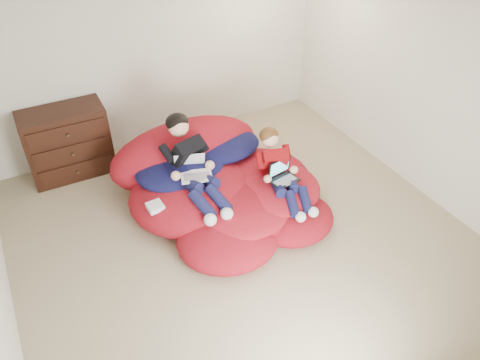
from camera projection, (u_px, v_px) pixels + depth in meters
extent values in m
cube|color=tan|center=(241.00, 244.00, 5.59)|extent=(5.10, 5.10, 0.25)
cube|color=silver|center=(155.00, 59.00, 6.49)|extent=(5.10, 0.02, 2.50)
cube|color=silver|center=(426.00, 342.00, 3.00)|extent=(5.10, 0.02, 2.50)
cube|color=silver|center=(422.00, 94.00, 5.68)|extent=(0.02, 5.10, 2.50)
cube|color=silver|center=(241.00, 26.00, 3.97)|extent=(5.10, 5.10, 0.02)
cube|color=black|center=(68.00, 142.00, 6.23)|extent=(1.08, 0.55, 0.96)
cube|color=black|center=(77.00, 171.00, 6.21)|extent=(0.96, 0.04, 0.23)
cylinder|color=#4C3F26|center=(78.00, 172.00, 6.20)|extent=(0.03, 0.06, 0.03)
cube|color=black|center=(72.00, 153.00, 6.04)|extent=(0.96, 0.04, 0.23)
cylinder|color=#4C3F26|center=(73.00, 154.00, 6.02)|extent=(0.03, 0.06, 0.03)
cube|color=black|center=(67.00, 134.00, 5.86)|extent=(0.96, 0.04, 0.23)
cylinder|color=#4C3F26|center=(68.00, 135.00, 5.84)|extent=(0.03, 0.06, 0.03)
ellipsoid|color=#AE1320|center=(196.00, 193.00, 5.80)|extent=(1.67, 1.50, 0.60)
ellipsoid|color=#AE1320|center=(260.00, 180.00, 6.05)|extent=(1.32, 1.28, 0.48)
ellipsoid|color=#AE1320|center=(243.00, 210.00, 5.62)|extent=(1.54, 1.23, 0.49)
ellipsoid|color=#AE1320|center=(228.00, 238.00, 5.30)|extent=(1.19, 1.10, 0.40)
ellipsoid|color=#AE1320|center=(292.00, 218.00, 5.57)|extent=(1.03, 0.94, 0.34)
ellipsoid|color=#AE1320|center=(186.00, 153.00, 6.17)|extent=(2.04, 0.90, 0.90)
ellipsoid|color=#131547|center=(180.00, 168.00, 5.79)|extent=(1.13, 0.93, 0.29)
ellipsoid|color=#131547|center=(223.00, 147.00, 6.08)|extent=(1.01, 0.71, 0.24)
ellipsoid|color=red|center=(275.00, 187.00, 5.70)|extent=(1.10, 1.10, 0.20)
ellipsoid|color=red|center=(246.00, 212.00, 5.41)|extent=(1.03, 0.93, 0.19)
ellipsoid|color=white|center=(155.00, 142.00, 5.98)|extent=(0.41, 0.26, 0.26)
cube|color=black|center=(185.00, 155.00, 5.62)|extent=(0.45, 0.52, 0.54)
sphere|color=#EDB491|center=(178.00, 127.00, 5.53)|extent=(0.25, 0.25, 0.25)
ellipsoid|color=black|center=(177.00, 122.00, 5.52)|extent=(0.28, 0.26, 0.21)
cylinder|color=#13153C|center=(189.00, 185.00, 5.46)|extent=(0.26, 0.43, 0.22)
cylinder|color=#13153C|center=(202.00, 205.00, 5.24)|extent=(0.23, 0.41, 0.26)
sphere|color=white|center=(210.00, 220.00, 5.14)|extent=(0.15, 0.15, 0.15)
cylinder|color=#13153C|center=(205.00, 180.00, 5.54)|extent=(0.26, 0.43, 0.22)
cylinder|color=#13153C|center=(219.00, 199.00, 5.32)|extent=(0.23, 0.41, 0.26)
sphere|color=white|center=(227.00, 214.00, 5.22)|extent=(0.15, 0.15, 0.15)
cube|color=maroon|center=(274.00, 162.00, 5.64)|extent=(0.39, 0.42, 0.46)
sphere|color=#EDB491|center=(270.00, 139.00, 5.55)|extent=(0.21, 0.21, 0.21)
ellipsoid|color=#513315|center=(269.00, 135.00, 5.54)|extent=(0.24, 0.22, 0.18)
cylinder|color=#13153C|center=(279.00, 188.00, 5.53)|extent=(0.24, 0.37, 0.19)
cylinder|color=#13153C|center=(292.00, 204.00, 5.33)|extent=(0.21, 0.35, 0.22)
sphere|color=white|center=(301.00, 217.00, 5.25)|extent=(0.12, 0.12, 0.12)
cylinder|color=#13153C|center=(291.00, 183.00, 5.59)|extent=(0.24, 0.37, 0.19)
cylinder|color=#13153C|center=(305.00, 199.00, 5.40)|extent=(0.21, 0.35, 0.22)
sphere|color=white|center=(313.00, 212.00, 5.31)|extent=(0.12, 0.12, 0.12)
cube|color=white|center=(197.00, 176.00, 5.47)|extent=(0.42, 0.35, 0.01)
cube|color=gray|center=(197.00, 176.00, 5.45)|extent=(0.34, 0.23, 0.00)
cube|color=white|center=(189.00, 160.00, 5.52)|extent=(0.38, 0.24, 0.23)
cube|color=#4075DC|center=(190.00, 160.00, 5.52)|extent=(0.33, 0.20, 0.18)
cube|color=black|center=(284.00, 180.00, 5.53)|extent=(0.36, 0.28, 0.01)
cube|color=gray|center=(285.00, 180.00, 5.51)|extent=(0.29, 0.17, 0.00)
cube|color=black|center=(279.00, 167.00, 5.54)|extent=(0.32, 0.08, 0.23)
cube|color=#4FA3B9|center=(280.00, 167.00, 5.53)|extent=(0.28, 0.06, 0.18)
cube|color=white|center=(155.00, 207.00, 5.30)|extent=(0.18, 0.18, 0.07)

